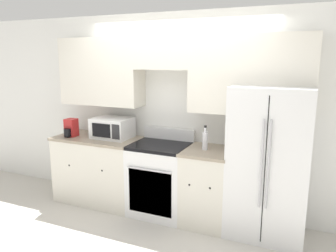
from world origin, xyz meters
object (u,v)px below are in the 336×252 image
oven_range (160,179)px  microwave (112,128)px  bottle (205,140)px  refrigerator (269,162)px

oven_range → microwave: (-0.76, 0.07, 0.60)m
bottle → refrigerator: bearing=4.4°
oven_range → refrigerator: 1.40m
oven_range → bottle: bearing=-0.5°
bottle → microwave: bearing=177.0°
refrigerator → microwave: bearing=179.6°
refrigerator → bottle: bearing=-175.6°
oven_range → refrigerator: bearing=2.2°
oven_range → refrigerator: size_ratio=0.64×
oven_range → microwave: bearing=175.0°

